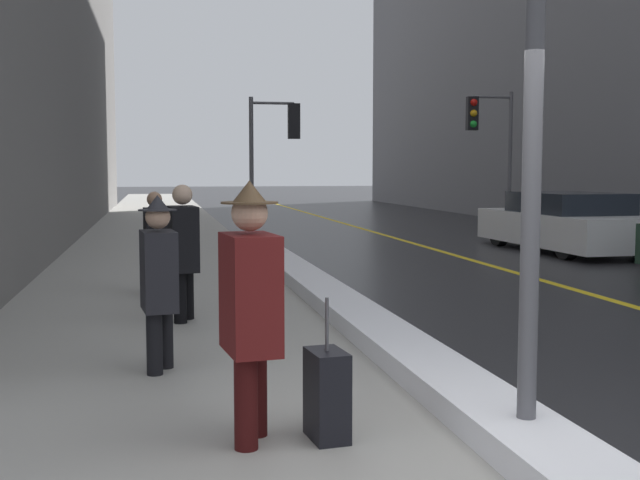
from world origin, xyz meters
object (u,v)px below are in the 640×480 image
pedestrian_in_fedora (250,302)px  traffic_light_near (278,137)px  traffic_light_far (487,131)px  pedestrian_in_glasses (159,277)px  pedestrian_trailing (155,238)px  rolling_suitcase (327,396)px  pedestrian_with_shoulder_bag (183,246)px  parked_car_white (566,223)px

pedestrian_in_fedora → traffic_light_near: bearing=164.1°
traffic_light_far → pedestrian_in_fedora: (-8.26, -15.51, -1.87)m
pedestrian_in_fedora → pedestrian_in_glasses: (-0.57, 2.00, -0.09)m
pedestrian_in_fedora → pedestrian_trailing: (-0.60, 6.41, -0.12)m
traffic_light_far → pedestrian_trailing: bearing=47.8°
traffic_light_far → pedestrian_trailing: size_ratio=2.65×
pedestrian_in_fedora → pedestrian_trailing: pedestrian_in_fedora is taller
traffic_light_far → rolling_suitcase: (-7.77, -15.55, -2.50)m
pedestrian_in_glasses → rolling_suitcase: (1.06, -2.04, -0.54)m
traffic_light_far → pedestrian_in_fedora: bearing=64.1°
traffic_light_far → pedestrian_with_shoulder_bag: 14.21m
traffic_light_far → parked_car_white: bearing=90.3°
traffic_light_near → rolling_suitcase: size_ratio=3.80×
traffic_light_far → pedestrian_in_glasses: (-8.83, -13.51, -1.96)m
traffic_light_near → pedestrian_trailing: traffic_light_near is taller
traffic_light_near → pedestrian_trailing: bearing=-108.0°
traffic_light_near → parked_car_white: size_ratio=0.75×
pedestrian_trailing → parked_car_white: pedestrian_trailing is taller
traffic_light_near → pedestrian_with_shoulder_bag: (-2.79, -11.10, -1.72)m
traffic_light_near → pedestrian_with_shoulder_bag: bearing=-103.0°
pedestrian_with_shoulder_bag → pedestrian_in_glasses: bearing=-13.7°
parked_car_white → rolling_suitcase: (-7.62, -10.89, -0.31)m
pedestrian_in_glasses → traffic_light_far: bearing=140.2°
pedestrian_in_fedora → pedestrian_trailing: size_ratio=1.16×
pedestrian_in_fedora → pedestrian_with_shoulder_bag: (-0.28, 4.31, -0.05)m
pedestrian_with_shoulder_bag → pedestrian_in_fedora: bearing=-2.9°
rolling_suitcase → pedestrian_with_shoulder_bag: bearing=-176.5°
traffic_light_near → traffic_light_far: bearing=2.0°
pedestrian_with_shoulder_bag → pedestrian_trailing: bearing=-178.0°
pedestrian_with_shoulder_bag → traffic_light_near: bearing=159.2°
rolling_suitcase → traffic_light_near: bearing=165.9°
pedestrian_in_fedora → parked_car_white: bearing=136.6°
traffic_light_near → pedestrian_in_fedora: (-2.51, -15.42, -1.67)m
traffic_light_near → pedestrian_in_fedora: bearing=-98.1°
traffic_light_far → pedestrian_with_shoulder_bag: bearing=54.7°
traffic_light_near → rolling_suitcase: bearing=-96.3°
traffic_light_near → pedestrian_in_glasses: traffic_light_near is taller
traffic_light_near → parked_car_white: bearing=-38.1°
pedestrian_in_glasses → pedestrian_trailing: 4.41m
traffic_light_near → traffic_light_far: 5.76m
pedestrian_with_shoulder_bag → parked_car_white: 10.64m
traffic_light_near → rolling_suitcase: traffic_light_near is taller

